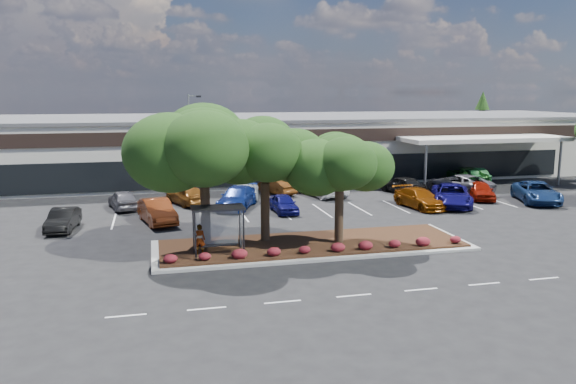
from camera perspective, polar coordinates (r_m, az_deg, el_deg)
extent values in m
plane|color=black|center=(29.43, 8.42, -7.32)|extent=(160.00, 160.00, 0.00)
cube|color=beige|center=(61.20, -3.51, 4.68)|extent=(80.00, 20.00, 6.00)
cube|color=#545456|center=(60.99, -3.54, 7.58)|extent=(80.40, 20.40, 0.30)
cube|color=black|center=(51.22, -1.54, 5.66)|extent=(80.00, 0.25, 1.20)
cube|color=black|center=(51.56, -1.52, 2.11)|extent=(60.00, 0.18, 2.60)
cube|color=#A7130B|center=(50.24, -8.26, 5.47)|extent=(6.00, 0.12, 1.00)
cube|color=beige|center=(56.71, 19.28, 5.12)|extent=(16.00, 5.00, 0.40)
cylinder|color=slate|center=(51.71, 13.79, 2.41)|extent=(0.24, 0.24, 4.20)
cylinder|color=slate|center=(59.45, 25.88, 2.65)|extent=(0.24, 0.24, 4.20)
cube|color=#A9A9A4|center=(32.40, 2.46, -5.45)|extent=(18.00, 6.00, 0.15)
cube|color=#452818|center=(32.37, 2.46, -5.24)|extent=(17.20, 5.20, 0.12)
cube|color=silver|center=(23.69, -16.15, -11.98)|extent=(1.60, 0.12, 0.01)
cube|color=silver|center=(23.73, -8.26, -11.64)|extent=(1.60, 0.12, 0.01)
cube|color=silver|center=(24.20, -0.55, -11.09)|extent=(1.60, 0.12, 0.01)
cube|color=silver|center=(25.07, 6.71, -10.40)|extent=(1.60, 0.12, 0.01)
cube|color=silver|center=(26.30, 13.36, -9.61)|extent=(1.60, 0.12, 0.01)
cube|color=silver|center=(27.85, 19.31, -8.80)|extent=(1.60, 0.12, 0.01)
cube|color=silver|center=(29.66, 24.56, -8.00)|extent=(1.60, 0.12, 0.01)
cube|color=silver|center=(40.86, -21.49, -2.98)|extent=(0.12, 5.00, 0.01)
cube|color=silver|center=(40.54, -17.28, -2.83)|extent=(0.12, 5.00, 0.01)
cube|color=silver|center=(40.44, -13.04, -2.66)|extent=(0.12, 5.00, 0.01)
cube|color=silver|center=(40.57, -8.79, -2.48)|extent=(0.12, 5.00, 0.01)
cube|color=silver|center=(40.91, -4.60, -2.29)|extent=(0.12, 5.00, 0.01)
cube|color=silver|center=(41.47, -0.50, -2.08)|extent=(0.12, 5.00, 0.01)
cube|color=silver|center=(42.24, 3.46, -1.88)|extent=(0.12, 5.00, 0.01)
cube|color=silver|center=(43.20, 7.27, -1.67)|extent=(0.12, 5.00, 0.01)
cube|color=silver|center=(44.34, 10.90, -1.47)|extent=(0.12, 5.00, 0.01)
cube|color=silver|center=(45.66, 14.33, -1.27)|extent=(0.12, 5.00, 0.01)
cube|color=silver|center=(47.12, 17.56, -1.08)|extent=(0.12, 5.00, 0.01)
cube|color=silver|center=(48.73, 20.58, -0.90)|extent=(0.12, 5.00, 0.01)
cylinder|color=black|center=(30.37, -9.58, -3.85)|extent=(0.08, 0.08, 2.50)
cylinder|color=black|center=(30.63, -4.91, -3.62)|extent=(0.08, 0.08, 2.50)
cylinder|color=black|center=(29.12, -9.39, -4.45)|extent=(0.08, 0.08, 2.50)
cylinder|color=black|center=(29.39, -4.52, -4.21)|extent=(0.08, 0.08, 2.50)
cube|color=black|center=(29.57, -7.15, -1.60)|extent=(2.75, 1.55, 0.10)
cube|color=silver|center=(30.45, -7.24, -3.51)|extent=(2.30, 0.03, 2.00)
cube|color=black|center=(30.30, -7.11, -5.38)|extent=(2.00, 0.35, 0.06)
cone|color=#13330F|center=(83.15, 19.05, 6.61)|extent=(3.96, 3.96, 9.00)
imported|color=#594C47|center=(30.12, -8.97, -4.78)|extent=(0.68, 0.53, 1.65)
cube|color=#A9A9A4|center=(54.77, -9.83, 0.96)|extent=(0.50, 0.50, 0.40)
cylinder|color=slate|center=(54.26, -9.97, 5.44)|extent=(0.14, 0.14, 8.19)
cube|color=slate|center=(54.31, -9.67, 9.62)|extent=(0.91, 0.58, 0.14)
cube|color=black|center=(54.56, -9.21, 9.56)|extent=(0.53, 0.46, 0.18)
imported|color=black|center=(38.82, -21.89, -2.62)|extent=(1.87, 4.37, 1.40)
imported|color=maroon|center=(39.00, -13.15, -1.93)|extent=(2.79, 5.18, 1.62)
imported|color=navy|center=(43.16, -5.18, -0.57)|extent=(4.26, 5.95, 1.60)
imported|color=#0C0C53|center=(41.32, -0.43, -1.19)|extent=(1.68, 3.96, 1.33)
imported|color=#793504|center=(44.17, 13.23, -0.64)|extent=(2.83, 5.34, 1.48)
imported|color=#100B57|center=(45.52, 16.28, -0.32)|extent=(5.09, 6.69, 1.69)
imported|color=maroon|center=(49.07, 18.94, 0.15)|extent=(3.07, 4.73, 1.50)
imported|color=navy|center=(49.40, 23.95, -0.02)|extent=(4.61, 6.52, 1.65)
imported|color=#55545C|center=(44.34, -16.42, -0.75)|extent=(2.65, 4.56, 1.46)
imported|color=brown|center=(45.03, -10.31, -0.27)|extent=(3.44, 4.93, 1.56)
imported|color=silver|center=(46.87, -4.45, 0.15)|extent=(3.17, 5.26, 1.37)
imported|color=#633210|center=(48.86, -1.15, 0.59)|extent=(2.93, 4.46, 1.39)
imported|color=white|center=(48.12, 3.50, 0.50)|extent=(3.64, 5.82, 1.50)
imported|color=black|center=(50.15, 11.55, 0.74)|extent=(2.96, 4.90, 1.56)
imported|color=#54535A|center=(51.48, 16.99, 0.82)|extent=(4.76, 6.72, 1.70)
imported|color=#154C17|center=(56.80, 17.62, 1.61)|extent=(4.03, 6.55, 1.69)
imported|color=#1B5326|center=(56.88, 18.17, 1.58)|extent=(2.50, 5.25, 1.66)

